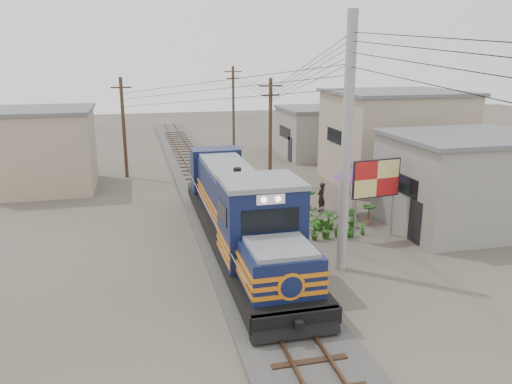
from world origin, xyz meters
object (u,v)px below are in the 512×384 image
object	(u,v)px
billboard	(376,180)
market_umbrella	(355,173)
vendor	(321,197)
locomotive	(240,212)

from	to	relation	value
billboard	market_umbrella	xyz separation A→B (m)	(0.54, 3.45, -0.48)
vendor	locomotive	bearing A→B (deg)	2.04
market_umbrella	billboard	bearing A→B (deg)	-98.86
locomotive	billboard	distance (m)	6.49
market_umbrella	vendor	distance (m)	2.38
billboard	market_umbrella	distance (m)	3.52
billboard	vendor	bearing A→B (deg)	93.56
billboard	market_umbrella	bearing A→B (deg)	74.33
locomotive	billboard	bearing A→B (deg)	-1.44
market_umbrella	vendor	xyz separation A→B (m)	(-1.39, 1.19, -1.53)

